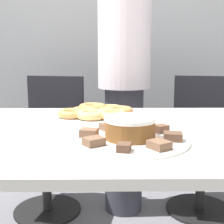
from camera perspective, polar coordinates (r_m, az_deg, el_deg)
The scene contains 24 objects.
wall_back at distance 2.70m, azimuth -0.53°, elevation 16.34°, with size 8.00×0.05×2.60m.
table at distance 1.18m, azimuth -0.35°, elevation -6.77°, with size 1.99×0.93×0.75m.
person_standing at distance 1.96m, azimuth 2.40°, elevation 6.39°, with size 0.33×0.33×1.67m.
office_chair_left at distance 2.11m, azimuth -11.34°, elevation -6.52°, with size 0.52×0.52×0.88m.
office_chair_right at distance 2.17m, azimuth 16.24°, elevation -6.30°, with size 0.53×0.53×0.88m.
plate_cake at distance 1.00m, azimuth 3.57°, elevation -5.12°, with size 0.38×0.38×0.01m.
plate_donuts at distance 1.38m, azimuth -2.59°, elevation -0.77°, with size 0.37×0.37×0.01m.
frosted_cake at distance 0.99m, azimuth 3.59°, elevation -2.90°, with size 0.16×0.16×0.07m.
lamington_0 at distance 0.87m, azimuth 2.51°, elevation -6.46°, with size 0.05×0.05×0.02m.
lamington_1 at distance 0.90m, azimuth 8.92°, elevation -5.95°, with size 0.07×0.08×0.02m.
lamington_2 at distance 0.99m, azimuth 11.35°, elevation -4.42°, with size 0.07×0.06×0.03m.
lamington_3 at distance 1.09m, azimuth 9.19°, elevation -3.04°, with size 0.06×0.06×0.03m.
lamington_4 at distance 1.13m, azimuth 4.39°, elevation -2.45°, with size 0.06×0.06×0.02m.
lamington_5 at distance 1.11m, azimuth -0.76°, elevation -2.69°, with size 0.06×0.06×0.02m.
lamington_6 at distance 1.02m, azimuth -3.96°, elevation -3.79°, with size 0.06×0.06×0.03m.
lamington_7 at distance 0.92m, azimuth -3.04°, elevation -5.39°, with size 0.07×0.07×0.02m.
donut_0 at distance 1.37m, azimuth -2.59°, elevation 0.07°, with size 0.12×0.12×0.03m.
donut_1 at distance 1.34m, azimuth -7.13°, elevation -0.24°, with size 0.13×0.13×0.03m.
donut_2 at distance 1.30m, azimuth -3.57°, elevation -0.47°, with size 0.13×0.13×0.03m.
donut_3 at distance 1.30m, azimuth 0.12°, elevation -0.47°, with size 0.12×0.12×0.03m.
donut_4 at distance 1.37m, azimuth 1.53°, elevation 0.17°, with size 0.12×0.12×0.04m.
donut_5 at distance 1.46m, azimuth 0.02°, elevation 0.65°, with size 0.10×0.10×0.03m.
donut_6 at distance 1.46m, azimuth -3.40°, elevation 0.78°, with size 0.13×0.13×0.04m.
donut_7 at distance 1.40m, azimuth -5.02°, elevation 0.25°, with size 0.10×0.10×0.03m.
Camera 1 is at (-0.00, -1.12, 1.03)m, focal length 50.00 mm.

